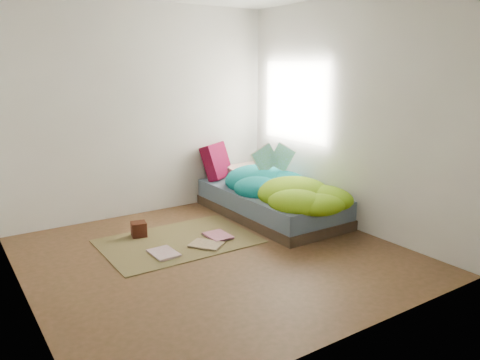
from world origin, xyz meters
name	(u,v)px	position (x,y,z in m)	size (l,w,h in m)	color
ground	(216,255)	(0.00, 0.00, 0.00)	(3.50, 3.50, 0.00)	#49361C
room_walls	(215,90)	(0.01, 0.01, 1.63)	(3.54, 3.54, 2.62)	silver
bed	(270,203)	(1.22, 0.72, 0.17)	(1.00, 2.00, 0.34)	#352C1D
duvet	(282,180)	(1.22, 0.50, 0.51)	(0.96, 1.84, 0.34)	#076373
rug	(178,241)	(-0.15, 0.55, 0.01)	(1.60, 1.10, 0.01)	brown
pillow_floral	(247,171)	(1.42, 1.53, 0.40)	(0.56, 0.35, 0.12)	white
pillow_magenta	(216,161)	(0.98, 1.63, 0.58)	(0.48, 0.15, 0.48)	#4E0527
open_book	(274,150)	(1.32, 0.79, 0.82)	(0.47, 0.10, 0.29)	#287B2B
wooden_box	(139,229)	(-0.45, 0.92, 0.09)	(0.16, 0.16, 0.16)	black
floor_book_a	(153,256)	(-0.56, 0.29, 0.02)	(0.24, 0.32, 0.02)	beige
floor_book_b	(209,238)	(0.14, 0.40, 0.03)	(0.24, 0.32, 0.03)	#C2708D
floor_book_c	(201,249)	(-0.07, 0.18, 0.02)	(0.24, 0.33, 0.02)	tan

